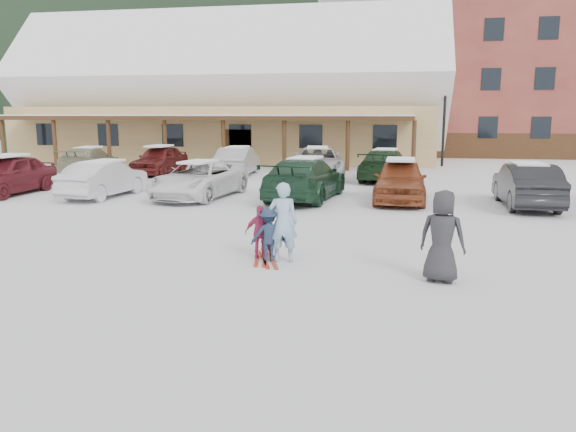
% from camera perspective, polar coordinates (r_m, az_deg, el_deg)
% --- Properties ---
extents(ground, '(160.00, 160.00, 0.00)m').
position_cam_1_polar(ground, '(11.48, -2.40, -5.76)').
color(ground, white).
rests_on(ground, ground).
extents(forested_hillside, '(300.00, 70.00, 38.00)m').
position_cam_1_polar(forested_hillside, '(97.07, 9.50, 19.66)').
color(forested_hillside, black).
rests_on(forested_hillside, ground).
extents(day_lodge, '(29.12, 12.50, 10.38)m').
position_cam_1_polar(day_lodge, '(40.37, -6.10, 11.43)').
color(day_lodge, tan).
rests_on(day_lodge, ground).
extents(alpine_hotel, '(31.48, 14.01, 21.48)m').
position_cam_1_polar(alpine_hotel, '(50.44, 24.99, 15.68)').
color(alpine_hotel, maroon).
rests_on(alpine_hotel, ground).
extents(lamp_post, '(0.50, 0.25, 5.97)m').
position_cam_1_polar(lamp_post, '(35.41, 15.62, 10.36)').
color(lamp_post, black).
rests_on(lamp_post, ground).
extents(conifer_0, '(4.40, 4.40, 10.20)m').
position_cam_1_polar(conifer_0, '(49.78, -24.99, 12.35)').
color(conifer_0, black).
rests_on(conifer_0, ground).
extents(conifer_2, '(5.28, 5.28, 12.24)m').
position_cam_1_polar(conifer_2, '(62.05, -21.63, 13.07)').
color(conifer_2, black).
rests_on(conifer_2, ground).
extents(conifer_3, '(3.96, 3.96, 9.18)m').
position_cam_1_polar(conifer_3, '(54.89, 14.55, 12.11)').
color(conifer_3, black).
rests_on(conifer_3, ground).
extents(adult_skier, '(0.70, 0.53, 1.75)m').
position_cam_1_polar(adult_skier, '(12.10, -0.53, -0.65)').
color(adult_skier, '#8DAECD').
rests_on(adult_skier, ground).
extents(toddler_red, '(0.49, 0.39, 0.95)m').
position_cam_1_polar(toddler_red, '(12.58, -2.29, -2.09)').
color(toddler_red, '#B22336').
rests_on(toddler_red, ground).
extents(child_navy, '(0.87, 0.66, 1.19)m').
position_cam_1_polar(child_navy, '(12.20, -1.98, -1.91)').
color(child_navy, '#1C2C45').
rests_on(child_navy, ground).
extents(skis_child_navy, '(0.64, 1.39, 0.03)m').
position_cam_1_polar(skis_child_navy, '(12.33, -1.96, -4.54)').
color(skis_child_navy, '#A62E17').
rests_on(skis_child_navy, ground).
extents(child_magenta, '(0.75, 0.42, 1.21)m').
position_cam_1_polar(child_magenta, '(12.37, -2.78, -1.68)').
color(child_magenta, '#B12E5D').
rests_on(child_magenta, ground).
extents(skis_child_magenta, '(0.46, 1.41, 0.03)m').
position_cam_1_polar(skis_child_magenta, '(12.51, -2.75, -4.33)').
color(skis_child_magenta, '#A62E17').
rests_on(skis_child_magenta, ground).
extents(bystander_dark, '(1.00, 0.80, 1.78)m').
position_cam_1_polar(bystander_dark, '(11.05, 15.40, -2.00)').
color(bystander_dark, '#2A2A2D').
rests_on(bystander_dark, ground).
extents(parked_car_0, '(1.87, 4.58, 1.56)m').
position_cam_1_polar(parked_car_0, '(24.91, -26.57, 3.76)').
color(parked_car_0, maroon).
rests_on(parked_car_0, ground).
extents(parked_car_1, '(1.84, 4.32, 1.39)m').
position_cam_1_polar(parked_car_1, '(22.77, -18.18, 3.59)').
color(parked_car_1, silver).
rests_on(parked_car_1, ground).
extents(parked_car_2, '(2.92, 5.24, 1.39)m').
position_cam_1_polar(parked_car_2, '(21.71, -9.04, 3.67)').
color(parked_car_2, white).
rests_on(parked_car_2, ground).
extents(parked_car_3, '(2.83, 5.60, 1.56)m').
position_cam_1_polar(parked_car_3, '(20.98, 1.74, 3.81)').
color(parked_car_3, '#1B3E28').
rests_on(parked_car_3, ground).
extents(parked_car_4, '(1.94, 4.59, 1.55)m').
position_cam_1_polar(parked_car_4, '(20.91, 11.32, 3.57)').
color(parked_car_4, brown).
rests_on(parked_car_4, ground).
extents(parked_car_5, '(1.60, 4.55, 1.50)m').
position_cam_1_polar(parked_car_5, '(20.96, 23.08, 2.88)').
color(parked_car_5, black).
rests_on(parked_car_5, ground).
extents(parked_car_7, '(2.57, 5.03, 1.40)m').
position_cam_1_polar(parked_car_7, '(32.00, -19.55, 5.35)').
color(parked_car_7, gray).
rests_on(parked_car_7, ground).
extents(parked_car_8, '(1.92, 4.47, 1.50)m').
position_cam_1_polar(parked_car_8, '(30.47, -12.92, 5.56)').
color(parked_car_8, '#5A1917').
rests_on(parked_car_8, ground).
extents(parked_car_9, '(1.83, 4.57, 1.48)m').
position_cam_1_polar(parked_car_9, '(29.25, -5.11, 5.57)').
color(parked_car_9, '#A1A1A6').
rests_on(parked_car_9, ground).
extents(parked_car_10, '(3.27, 5.85, 1.55)m').
position_cam_1_polar(parked_car_10, '(27.75, 3.01, 5.40)').
color(parked_car_10, beige).
rests_on(parked_car_10, ground).
extents(parked_car_11, '(2.70, 5.35, 1.49)m').
position_cam_1_polar(parked_car_11, '(27.38, 9.83, 5.14)').
color(parked_car_11, '#18331A').
rests_on(parked_car_11, ground).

